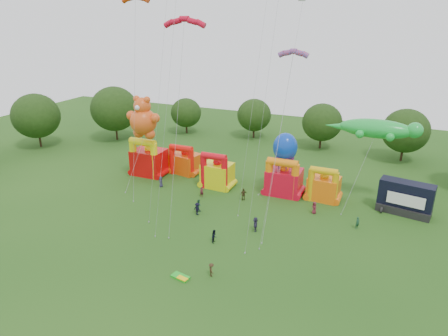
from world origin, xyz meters
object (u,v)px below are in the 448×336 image
at_px(stage_trailer, 405,198).
at_px(spectator_0, 161,182).
at_px(bouncy_castle_0, 148,160).
at_px(spectator_4, 244,194).
at_px(bouncy_castle_2, 217,173).
at_px(octopus_kite, 280,161).
at_px(gecko_kite, 364,159).
at_px(teddy_bear_kite, 141,130).

height_order(stage_trailer, spectator_0, stage_trailer).
bearing_deg(bouncy_castle_0, spectator_4, -10.02).
distance_m(bouncy_castle_0, bouncy_castle_2, 13.39).
distance_m(octopus_kite, spectator_4, 7.68).
relative_size(bouncy_castle_2, spectator_4, 3.14).
bearing_deg(stage_trailer, octopus_kite, -178.98).
height_order(bouncy_castle_0, gecko_kite, gecko_kite).
bearing_deg(gecko_kite, spectator_0, -168.63).
bearing_deg(spectator_0, bouncy_castle_0, 164.81).
height_order(bouncy_castle_0, bouncy_castle_2, bouncy_castle_0).
xyz_separation_m(teddy_bear_kite, gecko_kite, (34.22, 5.66, -2.02)).
bearing_deg(spectator_0, teddy_bear_kite, -164.80).
relative_size(bouncy_castle_2, spectator_0, 3.40).
relative_size(stage_trailer, teddy_bear_kite, 0.51).
height_order(bouncy_castle_0, teddy_bear_kite, teddy_bear_kite).
relative_size(bouncy_castle_0, spectator_4, 3.55).
distance_m(bouncy_castle_0, stage_trailer, 41.92).
distance_m(stage_trailer, spectator_4, 23.21).
distance_m(gecko_kite, spectator_4, 18.43).
relative_size(gecko_kite, spectator_4, 6.84).
bearing_deg(teddy_bear_kite, stage_trailer, 7.45).
distance_m(bouncy_castle_2, teddy_bear_kite, 14.15).
bearing_deg(bouncy_castle_2, teddy_bear_kite, -164.86).
height_order(bouncy_castle_2, teddy_bear_kite, teddy_bear_kite).
xyz_separation_m(bouncy_castle_2, stage_trailer, (28.50, 2.06, -0.07)).
bearing_deg(bouncy_castle_0, stage_trailer, 2.47).
xyz_separation_m(bouncy_castle_0, bouncy_castle_2, (13.39, -0.25, -0.29)).
distance_m(stage_trailer, gecko_kite, 7.95).
distance_m(teddy_bear_kite, spectator_4, 19.66).
bearing_deg(gecko_kite, bouncy_castle_2, -173.75).
bearing_deg(bouncy_castle_0, octopus_kite, 3.61).
height_order(stage_trailer, spectator_4, stage_trailer).
bearing_deg(spectator_0, octopus_kite, 40.28).
height_order(gecko_kite, spectator_4, gecko_kite).
height_order(bouncy_castle_0, stage_trailer, bouncy_castle_0).
relative_size(gecko_kite, spectator_0, 7.42).
bearing_deg(octopus_kite, gecko_kite, 3.32).
relative_size(bouncy_castle_2, teddy_bear_kite, 0.42).
height_order(bouncy_castle_0, spectator_4, bouncy_castle_0).
xyz_separation_m(bouncy_castle_2, spectator_4, (5.92, -3.16, -1.37)).
distance_m(stage_trailer, spectator_0, 37.42).
bearing_deg(stage_trailer, bouncy_castle_0, -177.53).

